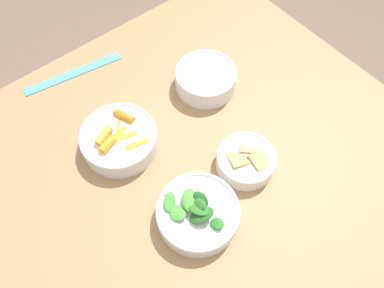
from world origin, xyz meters
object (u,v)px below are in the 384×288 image
object	(u,v)px
bowl_carrots	(119,139)
bowl_beans_hotdog	(206,79)
bowl_greens	(197,213)
bowl_cookies	(246,160)
ruler	(74,74)

from	to	relation	value
bowl_carrots	bowl_beans_hotdog	bearing A→B (deg)	2.77
bowl_greens	bowl_cookies	world-z (taller)	bowl_greens
bowl_cookies	ruler	distance (m)	0.57
bowl_carrots	bowl_cookies	world-z (taller)	bowl_carrots
bowl_beans_hotdog	ruler	bearing A→B (deg)	134.53
bowl_carrots	bowl_beans_hotdog	world-z (taller)	bowl_carrots
ruler	bowl_greens	bearing A→B (deg)	-89.62
bowl_cookies	ruler	xyz separation A→B (m)	(-0.19, 0.54, -0.02)
bowl_beans_hotdog	bowl_cookies	bearing A→B (deg)	-108.78
bowl_beans_hotdog	bowl_carrots	bearing A→B (deg)	-177.23
bowl_carrots	bowl_cookies	xyz separation A→B (m)	(0.21, -0.25, -0.01)
bowl_greens	ruler	bearing A→B (deg)	90.38
bowl_cookies	ruler	bearing A→B (deg)	109.01
bowl_greens	ruler	size ratio (longest dim) A/B	0.65
bowl_carrots	bowl_cookies	bearing A→B (deg)	-49.25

